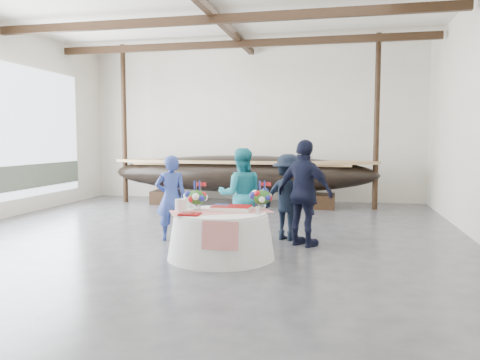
# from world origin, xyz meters

# --- Properties ---
(floor) EXTENTS (10.00, 12.00, 0.01)m
(floor) POSITION_xyz_m (0.00, 0.00, 0.00)
(floor) COLOR #3D3D42
(floor) RESTS_ON ground
(wall_back) EXTENTS (10.00, 0.02, 4.50)m
(wall_back) POSITION_xyz_m (0.00, 6.00, 2.25)
(wall_back) COLOR silver
(wall_back) RESTS_ON ground
(pavilion_structure) EXTENTS (9.80, 11.76, 4.50)m
(pavilion_structure) POSITION_xyz_m (0.00, 0.80, 4.00)
(pavilion_structure) COLOR black
(pavilion_structure) RESTS_ON ground
(longboat_display) EXTENTS (7.39, 1.48, 1.39)m
(longboat_display) POSITION_xyz_m (-0.06, 4.64, 0.88)
(longboat_display) COLOR black
(longboat_display) RESTS_ON ground
(banquet_table) EXTENTS (1.66, 1.66, 0.71)m
(banquet_table) POSITION_xyz_m (0.81, -0.99, 0.36)
(banquet_table) COLOR silver
(banquet_table) RESTS_ON ground
(tabletop_items) EXTENTS (1.61, 1.18, 0.40)m
(tabletop_items) POSITION_xyz_m (0.81, -0.84, 0.86)
(tabletop_items) COLOR red
(tabletop_items) RESTS_ON banquet_table
(guest_woman_blue) EXTENTS (0.66, 0.55, 1.54)m
(guest_woman_blue) POSITION_xyz_m (-0.38, 0.04, 0.77)
(guest_woman_blue) COLOR navy
(guest_woman_blue) RESTS_ON ground
(guest_woman_teal) EXTENTS (0.94, 0.82, 1.67)m
(guest_woman_teal) POSITION_xyz_m (0.86, 0.24, 0.83)
(guest_woman_teal) COLOR teal
(guest_woman_teal) RESTS_ON ground
(guest_man_left) EXTENTS (1.15, 0.92, 1.56)m
(guest_man_left) POSITION_xyz_m (1.68, 0.51, 0.78)
(guest_man_left) COLOR black
(guest_man_left) RESTS_ON ground
(guest_man_right) EXTENTS (1.15, 0.92, 1.82)m
(guest_man_right) POSITION_xyz_m (2.02, 0.06, 0.91)
(guest_man_right) COLOR black
(guest_man_right) RESTS_ON ground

